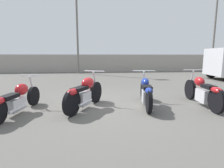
{
  "coord_description": "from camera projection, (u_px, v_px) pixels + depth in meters",
  "views": [
    {
      "loc": [
        -0.54,
        -5.25,
        1.5
      ],
      "look_at": [
        0.0,
        -0.07,
        0.65
      ],
      "focal_mm": 28.0,
      "sensor_mm": 36.0,
      "label": 1
    }
  ],
  "objects": [
    {
      "name": "ground_plane",
      "position": [
        112.0,
        104.0,
        5.45
      ],
      "size": [
        60.0,
        60.0,
        0.0
      ],
      "primitive_type": "plane",
      "color": "#5B5954"
    },
    {
      "name": "fence_back",
      "position": [
        100.0,
        63.0,
        15.85
      ],
      "size": [
        40.0,
        0.04,
        1.58
      ],
      "color": "#9E998E",
      "rests_on": "ground_plane"
    },
    {
      "name": "light_pole_left",
      "position": [
        77.0,
        18.0,
        14.12
      ],
      "size": [
        0.7,
        0.35,
        7.63
      ],
      "color": "slate",
      "rests_on": "ground_plane"
    },
    {
      "name": "light_pole_right",
      "position": [
        216.0,
        11.0,
        14.94
      ],
      "size": [
        0.7,
        0.35,
        9.09
      ],
      "color": "slate",
      "rests_on": "ground_plane"
    },
    {
      "name": "motorcycle_slot_1",
      "position": [
        17.0,
        99.0,
        4.48
      ],
      "size": [
        0.66,
        2.11,
        0.94
      ],
      "rotation": [
        0.0,
        0.0,
        -0.17
      ],
      "color": "black",
      "rests_on": "ground_plane"
    },
    {
      "name": "motorcycle_slot_2",
      "position": [
        85.0,
        93.0,
        4.93
      ],
      "size": [
        1.08,
        1.87,
        1.04
      ],
      "rotation": [
        0.0,
        0.0,
        -0.47
      ],
      "color": "black",
      "rests_on": "ground_plane"
    },
    {
      "name": "motorcycle_slot_3",
      "position": [
        146.0,
        92.0,
        5.21
      ],
      "size": [
        0.73,
        2.06,
        1.02
      ],
      "rotation": [
        0.0,
        0.0,
        -0.17
      ],
      "color": "black",
      "rests_on": "ground_plane"
    },
    {
      "name": "motorcycle_slot_4",
      "position": [
        203.0,
        92.0,
        5.24
      ],
      "size": [
        0.62,
        2.2,
        1.04
      ],
      "rotation": [
        0.0,
        0.0,
        -0.09
      ],
      "color": "black",
      "rests_on": "ground_plane"
    }
  ]
}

